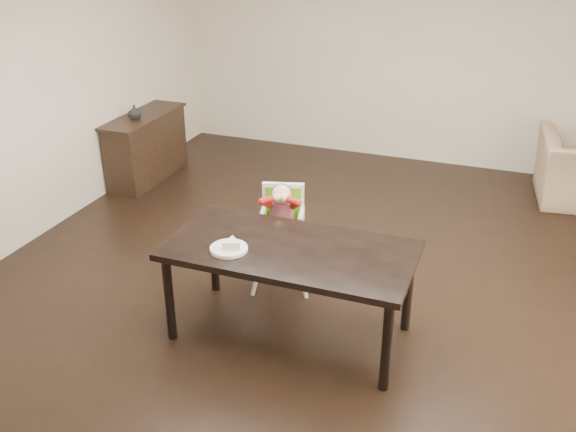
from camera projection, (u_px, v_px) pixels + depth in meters
The scene contains 7 objects.
ground at pixel (324, 293), 5.47m from camera, with size 7.00×7.00×0.00m, color black.
room_walls at pixel (330, 77), 4.67m from camera, with size 6.02×7.02×2.71m.
dining_table at pixel (290, 257), 4.67m from camera, with size 1.80×0.90×0.75m.
high_chair at pixel (282, 214), 5.36m from camera, with size 0.48×0.48×0.93m.
plate at pixel (230, 247), 4.59m from camera, with size 0.30×0.30×0.08m.
sideboard at pixel (146, 147), 7.63m from camera, with size 0.44×1.26×0.79m.
vase at pixel (135, 112), 7.29m from camera, with size 0.16×0.16×0.16m, color #99999E.
Camera 1 is at (1.35, -4.46, 2.97)m, focal length 40.00 mm.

